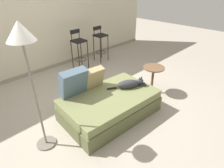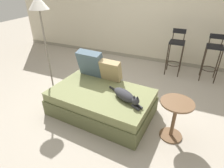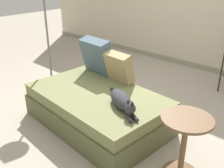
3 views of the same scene
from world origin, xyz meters
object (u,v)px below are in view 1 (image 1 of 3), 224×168
bar_stool_near_window (79,47)px  couch (110,105)px  cat (130,84)px  side_table (153,76)px  throw_pillow_corner (73,83)px  bar_stool_by_doorway (100,41)px  floor_lamp (23,46)px  throw_pillow_middle (94,78)px

bar_stool_near_window → couch: bearing=-113.3°
cat → bar_stool_near_window: bearing=78.2°
bar_stool_near_window → side_table: bearing=-82.3°
couch → throw_pillow_corner: throw_pillow_corner is taller
couch → side_table: size_ratio=2.85×
bar_stool_by_doorway → throw_pillow_corner: bearing=-142.0°
throw_pillow_corner → bar_stool_near_window: bearing=51.0°
bar_stool_near_window → side_table: size_ratio=1.72×
throw_pillow_corner → bar_stool_near_window: bar_stool_near_window is taller
throw_pillow_corner → floor_lamp: floor_lamp is taller
cat → bar_stool_by_doorway: size_ratio=0.67×
throw_pillow_corner → throw_pillow_middle: (0.41, -0.03, -0.05)m
floor_lamp → cat: bearing=-9.0°
throw_pillow_corner → bar_stool_by_doorway: bearing=38.0°
floor_lamp → couch: bearing=-9.2°
throw_pillow_middle → couch: bearing=-88.6°
bar_stool_near_window → bar_stool_by_doorway: (0.76, -0.00, -0.00)m
cat → bar_stool_by_doorway: (1.19, 2.10, 0.10)m
cat → bar_stool_by_doorway: bar_stool_by_doorway is taller
couch → bar_stool_near_window: size_ratio=1.66×
bar_stool_near_window → floor_lamp: floor_lamp is taller
throw_pillow_middle → bar_stool_near_window: (0.89, 1.63, -0.01)m
throw_pillow_corner → floor_lamp: 1.15m
throw_pillow_middle → side_table: throw_pillow_middle is taller
throw_pillow_corner → cat: throw_pillow_corner is taller
bar_stool_by_doorway → side_table: (-0.47, -2.13, -0.21)m
cat → side_table: cat is taller
couch → bar_stool_near_window: 2.25m
couch → throw_pillow_corner: size_ratio=3.53×
throw_pillow_corner → cat: size_ratio=0.73×
couch → bar_stool_near_window: (0.88, 2.04, 0.39)m
throw_pillow_middle → bar_stool_near_window: bar_stool_near_window is taller
throw_pillow_corner → floor_lamp: bearing=-161.4°
side_table → floor_lamp: bearing=173.2°
couch → cat: size_ratio=2.57×
throw_pillow_corner → bar_stool_near_window: 2.06m
bar_stool_by_doorway → floor_lamp: floor_lamp is taller
throw_pillow_corner → bar_stool_by_doorway: size_ratio=0.49×
bar_stool_by_doorway → throw_pillow_middle: bearing=-135.2°
throw_pillow_corner → side_table: (1.58, -0.53, -0.27)m
throw_pillow_middle → side_table: (1.18, -0.49, -0.22)m
throw_pillow_middle → bar_stool_near_window: bearing=61.5°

